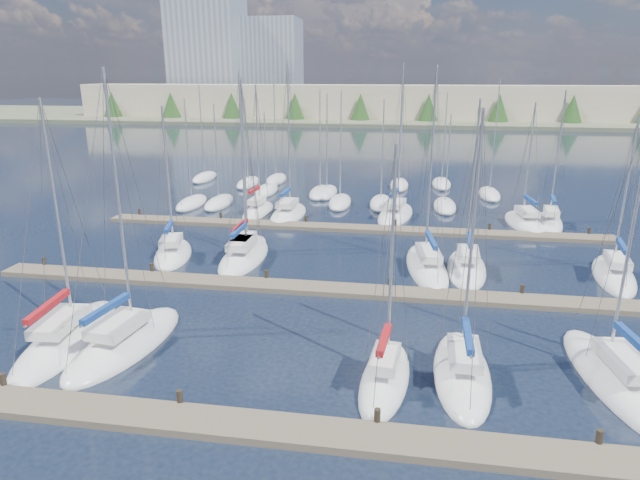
# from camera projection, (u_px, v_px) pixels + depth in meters

# --- Properties ---
(ground) EXTENTS (400.00, 400.00, 0.00)m
(ground) POSITION_uv_depth(u_px,v_px,m) (372.00, 171.00, 75.05)
(ground) COLOR #1A2335
(ground) RESTS_ON ground
(dock_near) EXTENTS (44.00, 1.93, 1.10)m
(dock_near) POSITION_uv_depth(u_px,v_px,m) (270.00, 429.00, 20.36)
(dock_near) COLOR #6B5E4C
(dock_near) RESTS_ON ground
(dock_mid) EXTENTS (44.00, 1.93, 1.10)m
(dock_mid) POSITION_uv_depth(u_px,v_px,m) (325.00, 289.00, 33.56)
(dock_mid) COLOR #6B5E4C
(dock_mid) RESTS_ON ground
(dock_far) EXTENTS (44.00, 1.93, 1.10)m
(dock_far) POSITION_uv_depth(u_px,v_px,m) (349.00, 228.00, 46.75)
(dock_far) COLOR #6B5E4C
(dock_far) RESTS_ON ground
(sailboat_k) EXTENTS (3.65, 9.80, 14.38)m
(sailboat_k) POSITION_uv_depth(u_px,v_px,m) (427.00, 267.00, 37.35)
(sailboat_k) COLOR white
(sailboat_k) RESTS_ON ground
(sailboat_d) EXTENTS (2.75, 6.78, 11.17)m
(sailboat_d) POSITION_uv_depth(u_px,v_px,m) (385.00, 378.00, 23.66)
(sailboat_d) COLOR white
(sailboat_d) RESTS_ON ground
(sailboat_f) EXTENTS (3.71, 9.62, 13.31)m
(sailboat_f) POSITION_uv_depth(u_px,v_px,m) (615.00, 379.00, 23.66)
(sailboat_f) COLOR white
(sailboat_f) RESTS_ON ground
(sailboat_i) EXTENTS (2.38, 8.27, 13.55)m
(sailboat_i) POSITION_uv_depth(u_px,v_px,m) (245.00, 252.00, 40.31)
(sailboat_i) COLOR white
(sailboat_i) RESTS_ON ground
(sailboat_r) EXTENTS (3.36, 7.74, 12.46)m
(sailboat_r) POSITION_uv_depth(u_px,v_px,m) (549.00, 222.00, 48.33)
(sailboat_r) COLOR white
(sailboat_r) RESTS_ON ground
(sailboat_j) EXTENTS (2.98, 8.39, 14.02)m
(sailboat_j) POSITION_uv_depth(u_px,v_px,m) (244.00, 257.00, 39.36)
(sailboat_j) COLOR white
(sailboat_j) RESTS_ON ground
(sailboat_n) EXTENTS (2.55, 7.13, 12.87)m
(sailboat_n) POSITION_uv_depth(u_px,v_px,m) (258.00, 211.00, 52.25)
(sailboat_n) COLOR white
(sailboat_n) RESTS_ON ground
(sailboat_l) EXTENTS (3.12, 8.20, 12.29)m
(sailboat_l) POSITION_uv_depth(u_px,v_px,m) (466.00, 268.00, 37.15)
(sailboat_l) COLOR white
(sailboat_l) RESTS_ON ground
(sailboat_e) EXTENTS (2.67, 7.86, 12.55)m
(sailboat_e) POSITION_uv_depth(u_px,v_px,m) (462.00, 372.00, 24.15)
(sailboat_e) COLOR white
(sailboat_e) RESTS_ON ground
(sailboat_o) EXTENTS (3.23, 8.10, 14.91)m
(sailboat_o) POSITION_uv_depth(u_px,v_px,m) (288.00, 214.00, 51.27)
(sailboat_o) COLOR white
(sailboat_o) RESTS_ON ground
(sailboat_p) EXTENTS (4.32, 9.16, 14.77)m
(sailboat_p) POSITION_uv_depth(u_px,v_px,m) (395.00, 214.00, 51.19)
(sailboat_p) COLOR white
(sailboat_p) RESTS_ON ground
(sailboat_c) EXTENTS (4.27, 8.87, 14.13)m
(sailboat_c) POSITION_uv_depth(u_px,v_px,m) (126.00, 343.00, 26.83)
(sailboat_c) COLOR white
(sailboat_c) RESTS_ON ground
(sailboat_h) EXTENTS (4.29, 7.23, 11.69)m
(sailboat_h) POSITION_uv_depth(u_px,v_px,m) (173.00, 254.00, 39.97)
(sailboat_h) COLOR white
(sailboat_h) RESTS_ON ground
(sailboat_m) EXTENTS (3.84, 8.30, 11.30)m
(sailboat_m) POSITION_uv_depth(u_px,v_px,m) (614.00, 275.00, 35.86)
(sailboat_m) COLOR white
(sailboat_m) RESTS_ON ground
(sailboat_b) EXTENTS (3.85, 9.62, 12.81)m
(sailboat_b) POSITION_uv_depth(u_px,v_px,m) (67.00, 339.00, 27.22)
(sailboat_b) COLOR white
(sailboat_b) RESTS_ON ground
(sailboat_q) EXTENTS (3.54, 8.06, 11.47)m
(sailboat_q) POSITION_uv_depth(u_px,v_px,m) (524.00, 223.00, 48.24)
(sailboat_q) COLOR white
(sailboat_q) RESTS_ON ground
(distant_boats) EXTENTS (36.93, 20.75, 13.30)m
(distant_boats) POSITION_uv_depth(u_px,v_px,m) (324.00, 192.00, 60.32)
(distant_boats) COLOR #9EA0A5
(distant_boats) RESTS_ON ground
(shoreline) EXTENTS (400.00, 60.00, 38.00)m
(shoreline) POSITION_uv_depth(u_px,v_px,m) (348.00, 93.00, 159.44)
(shoreline) COLOR #666B51
(shoreline) RESTS_ON ground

